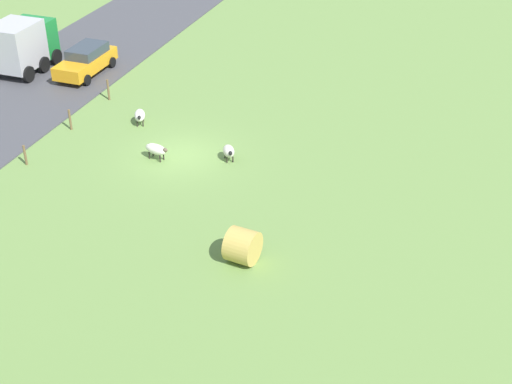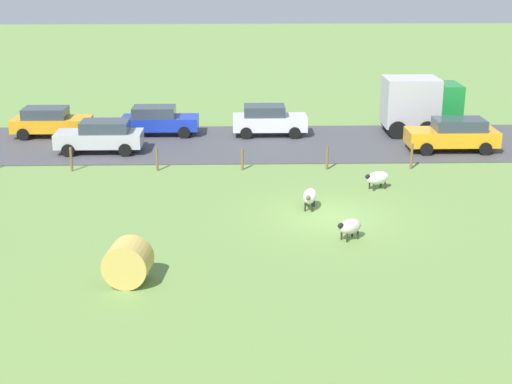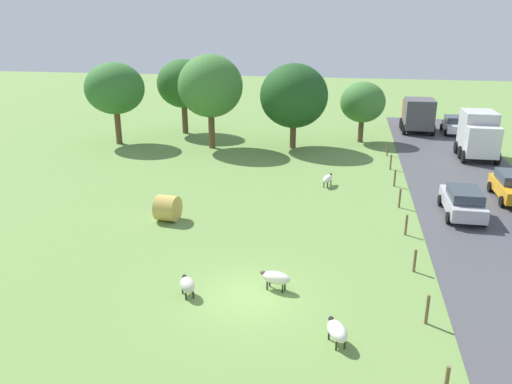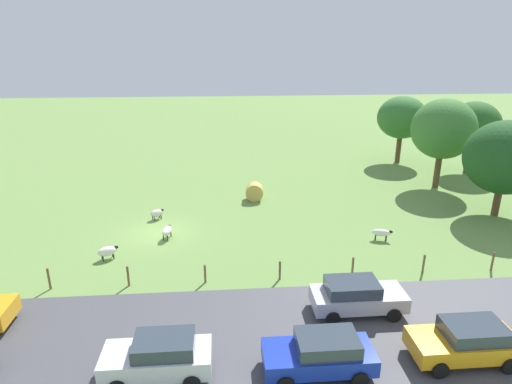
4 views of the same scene
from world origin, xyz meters
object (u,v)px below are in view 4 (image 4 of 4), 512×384
(sheep_2, at_px, (157,213))
(tree_1, at_px, (402,118))
(sheep_0, at_px, (382,233))
(car_1, at_px, (466,341))
(tree_0, at_px, (505,158))
(car_3, at_px, (159,356))
(hay_bale_0, at_px, (255,192))
(tree_2, at_px, (474,125))
(sheep_1, at_px, (108,251))
(sheep_3, at_px, (167,231))
(car_0, at_px, (356,296))
(car_5, at_px, (321,354))
(tree_4, at_px, (443,129))

(sheep_2, xyz_separation_m, tree_1, (-13.91, 23.43, 4.28))
(sheep_0, relative_size, tree_1, 0.19)
(sheep_0, distance_m, car_1, 11.01)
(tree_0, relative_size, car_3, 1.73)
(hay_bale_0, distance_m, tree_2, 22.55)
(car_1, bearing_deg, tree_0, 143.88)
(sheep_1, height_order, sheep_3, sheep_3)
(sheep_2, xyz_separation_m, sheep_3, (3.32, 1.11, 0.05))
(car_0, bearing_deg, tree_1, 154.20)
(tree_2, xyz_separation_m, car_5, (25.47, -20.37, -3.77))
(tree_2, bearing_deg, sheep_3, -64.89)
(tree_4, height_order, car_1, tree_4)
(car_0, bearing_deg, car_1, 43.93)
(car_1, distance_m, car_3, 11.91)
(hay_bale_0, height_order, tree_0, tree_0)
(tree_0, distance_m, tree_2, 11.52)
(hay_bale_0, relative_size, car_1, 0.33)
(sheep_0, distance_m, tree_2, 20.29)
(car_0, relative_size, car_3, 1.06)
(tree_2, bearing_deg, car_5, -38.65)
(hay_bale_0, xyz_separation_m, tree_0, (4.72, 17.37, 3.67))
(tree_2, bearing_deg, car_1, -29.89)
(sheep_1, bearing_deg, sheep_2, 160.83)
(tree_1, bearing_deg, tree_0, 4.73)
(tree_4, height_order, car_3, tree_4)
(hay_bale_0, height_order, car_3, car_3)
(sheep_3, bearing_deg, car_1, 46.60)
(car_0, distance_m, car_1, 4.81)
(car_0, bearing_deg, sheep_1, -116.26)
(sheep_1, relative_size, tree_1, 0.18)
(tree_1, height_order, tree_2, tree_1)
(sheep_0, relative_size, sheep_1, 1.08)
(sheep_1, relative_size, tree_4, 0.16)
(tree_1, distance_m, car_3, 36.53)
(sheep_2, relative_size, car_5, 0.25)
(tree_0, height_order, tree_1, tree_0)
(tree_4, relative_size, car_0, 1.79)
(tree_2, bearing_deg, tree_0, -20.18)
(car_5, bearing_deg, sheep_1, -134.20)
(sheep_2, xyz_separation_m, tree_4, (-5.52, 23.49, 4.66))
(sheep_1, relative_size, car_5, 0.29)
(hay_bale_0, bearing_deg, car_5, 2.87)
(sheep_1, xyz_separation_m, sheep_3, (-2.53, 3.14, 0.03))
(sheep_1, distance_m, car_0, 14.33)
(sheep_2, distance_m, tree_0, 25.01)
(tree_0, bearing_deg, car_3, -57.37)
(car_1, height_order, car_3, car_3)
(tree_1, relative_size, car_0, 1.62)
(sheep_3, height_order, tree_2, tree_2)
(car_3, bearing_deg, sheep_3, -174.75)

